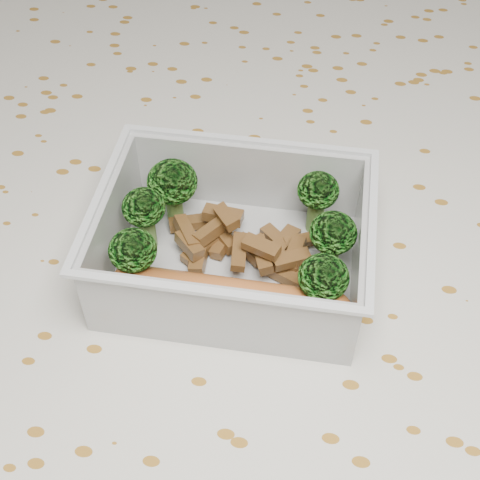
# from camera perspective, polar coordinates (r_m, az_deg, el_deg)

# --- Properties ---
(dining_table) EXTENTS (1.40, 0.90, 0.75)m
(dining_table) POSITION_cam_1_polar(r_m,az_deg,el_deg) (0.52, -0.24, -8.21)
(dining_table) COLOR brown
(dining_table) RESTS_ON ground
(tablecloth) EXTENTS (1.46, 0.96, 0.19)m
(tablecloth) POSITION_cam_1_polar(r_m,az_deg,el_deg) (0.48, -0.26, -4.83)
(tablecloth) COLOR silver
(tablecloth) RESTS_ON dining_table
(lunch_container) EXTENTS (0.17, 0.13, 0.06)m
(lunch_container) POSITION_cam_1_polar(r_m,az_deg,el_deg) (0.43, -0.55, -0.85)
(lunch_container) COLOR silver
(lunch_container) RESTS_ON tablecloth
(broccoli_florets) EXTENTS (0.15, 0.10, 0.05)m
(broccoli_florets) POSITION_cam_1_polar(r_m,az_deg,el_deg) (0.42, -0.66, 1.42)
(broccoli_florets) COLOR #608C3F
(broccoli_florets) RESTS_ON lunch_container
(meat_pile) EXTENTS (0.10, 0.06, 0.03)m
(meat_pile) POSITION_cam_1_polar(r_m,az_deg,el_deg) (0.44, 0.20, -0.44)
(meat_pile) COLOR brown
(meat_pile) RESTS_ON lunch_container
(sausage) EXTENTS (0.15, 0.03, 0.02)m
(sausage) POSITION_cam_1_polar(r_m,az_deg,el_deg) (0.40, -0.88, -4.83)
(sausage) COLOR #B35E2A
(sausage) RESTS_ON lunch_container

